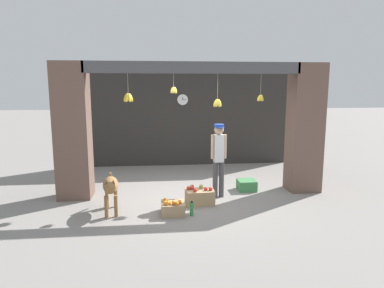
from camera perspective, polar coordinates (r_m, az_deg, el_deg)
name	(u,v)px	position (r m, az deg, el deg)	size (l,w,h in m)	color
ground_plane	(194,197)	(7.59, 0.37, -8.86)	(60.00, 60.00, 0.00)	gray
shop_back_wall	(183,118)	(10.46, -1.56, 4.37)	(6.46, 0.12, 2.91)	#2D2B28
shop_pillar_left	(73,131)	(7.73, -19.25, 2.01)	(0.70, 0.60, 2.91)	brown
shop_pillar_right	(305,128)	(8.24, 18.28, 2.50)	(0.70, 0.60, 2.91)	brown
storefront_awning	(193,69)	(7.33, 0.18, 12.35)	(4.56, 0.27, 0.96)	#4C4C51
dog	(111,187)	(6.73, -13.41, -6.95)	(0.37, 1.05, 0.75)	olive
shopkeeper	(219,155)	(7.40, 4.46, -1.82)	(0.34, 0.27, 1.61)	#424247
fruit_crate_oranges	(173,208)	(6.60, -3.24, -10.57)	(0.44, 0.43, 0.30)	tan
fruit_crate_apples	(200,196)	(7.14, 1.27, -8.73)	(0.59, 0.39, 0.37)	tan
produce_box_green	(247,185)	(8.16, 9.08, -6.78)	(0.41, 0.41, 0.24)	#42844C
water_bottle	(192,209)	(6.53, -0.04, -10.75)	(0.07, 0.07, 0.28)	#38934C
wall_clock	(183,100)	(10.35, -1.58, 7.40)	(0.34, 0.03, 0.34)	black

